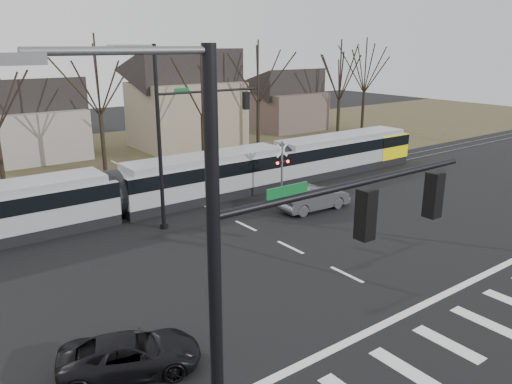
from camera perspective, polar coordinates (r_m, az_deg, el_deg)
ground at (r=22.47m, az=14.10°, el=-10.94°), size 140.00×140.00×0.00m
grass_verge at (r=48.10m, az=-16.63°, el=3.64°), size 140.00×28.00×0.01m
crosswalk at (r=20.55m, az=22.97°, el=-14.57°), size 27.00×2.60×0.01m
stop_line at (r=21.53m, az=17.87°, el=-12.52°), size 28.00×0.35×0.01m
lane_dashes at (r=33.96m, az=-7.07°, el=-1.01°), size 0.18×30.00×0.01m
rail_pair at (r=33.78m, az=-6.91°, el=-1.05°), size 90.00×1.52×0.06m
tram at (r=33.94m, az=-5.84°, el=1.92°), size 40.12×2.98×3.04m
sedan at (r=31.94m, az=6.61°, el=-0.63°), size 2.14×5.04×1.61m
suv at (r=17.30m, az=-14.16°, el=-17.56°), size 5.07×5.86×1.24m
signal_pole_near_left at (r=9.42m, az=3.80°, el=-11.89°), size 9.28×0.44×10.20m
signal_pole_far at (r=28.52m, az=-8.17°, el=7.35°), size 9.28×0.44×10.20m
rail_crossing_signal at (r=33.63m, az=2.98°, el=2.25°), size 1.08×0.36×4.00m
tree_row at (r=42.53m, az=-11.75°, el=9.22°), size 59.20×7.20×10.00m
house_b at (r=49.85m, az=-24.07°, el=7.98°), size 8.64×7.56×7.65m
house_c at (r=51.86m, az=-8.03°, el=10.92°), size 10.80×8.64×10.10m
house_d at (r=62.12m, az=3.50°, el=10.79°), size 8.64×7.56×7.65m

